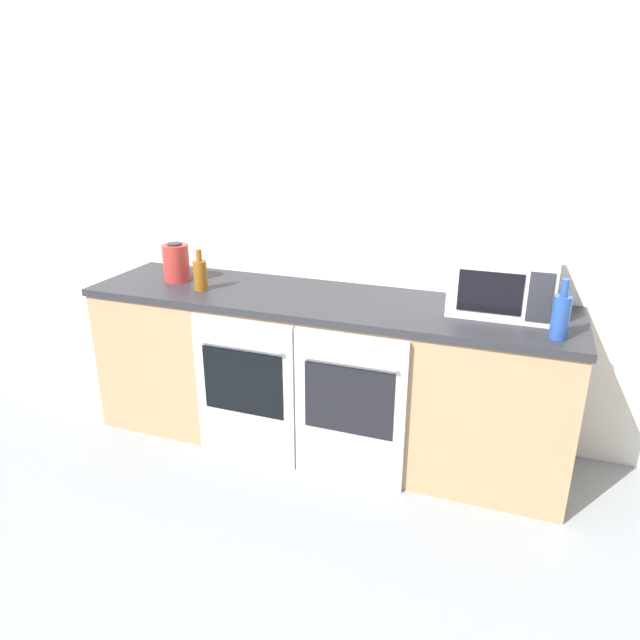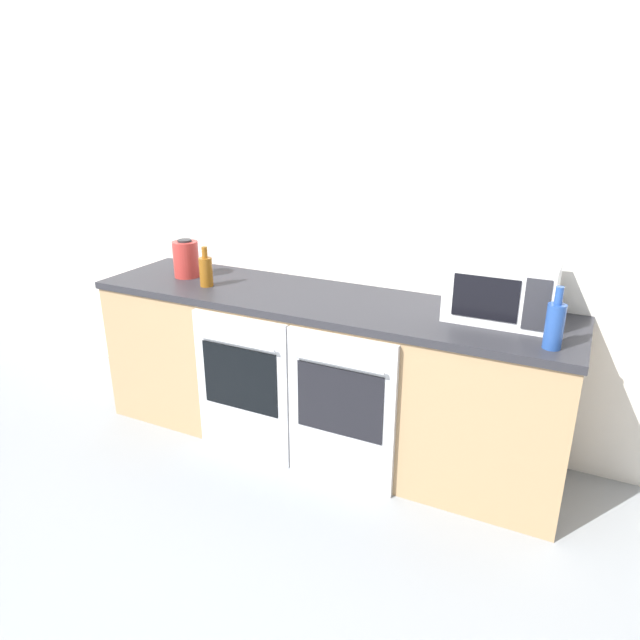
# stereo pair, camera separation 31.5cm
# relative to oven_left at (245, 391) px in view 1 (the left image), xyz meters

# --- Properties ---
(wall_back) EXTENTS (10.00, 0.06, 2.60)m
(wall_back) POSITION_rel_oven_left_xyz_m (0.33, 0.69, 0.88)
(wall_back) COLOR silver
(wall_back) RESTS_ON ground_plane
(counter_back) EXTENTS (2.69, 0.67, 0.89)m
(counter_back) POSITION_rel_oven_left_xyz_m (0.33, 0.34, 0.02)
(counter_back) COLOR tan
(counter_back) RESTS_ON ground_plane
(oven_left) EXTENTS (0.58, 0.06, 0.83)m
(oven_left) POSITION_rel_oven_left_xyz_m (0.00, 0.00, 0.00)
(oven_left) COLOR silver
(oven_left) RESTS_ON ground_plane
(oven_right) EXTENTS (0.58, 0.06, 0.83)m
(oven_right) POSITION_rel_oven_left_xyz_m (0.59, 0.00, 0.00)
(oven_right) COLOR silver
(oven_right) RESTS_ON ground_plane
(microwave) EXTENTS (0.50, 0.33, 0.30)m
(microwave) POSITION_rel_oven_left_xyz_m (1.25, 0.42, 0.61)
(microwave) COLOR silver
(microwave) RESTS_ON counter_back
(bottle_blue) EXTENTS (0.08, 0.08, 0.28)m
(bottle_blue) POSITION_rel_oven_left_xyz_m (1.51, 0.14, 0.57)
(bottle_blue) COLOR #234793
(bottle_blue) RESTS_ON counter_back
(bottle_amber) EXTENTS (0.08, 0.08, 0.23)m
(bottle_amber) POSITION_rel_oven_left_xyz_m (-0.37, 0.23, 0.56)
(bottle_amber) COLOR #8C5114
(bottle_amber) RESTS_ON counter_back
(kettle) EXTENTS (0.15, 0.15, 0.23)m
(kettle) POSITION_rel_oven_left_xyz_m (-0.60, 0.35, 0.58)
(kettle) COLOR #B2332D
(kettle) RESTS_ON counter_back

